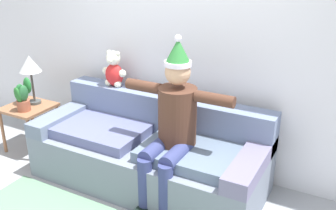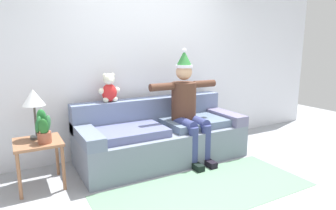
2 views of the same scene
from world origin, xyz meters
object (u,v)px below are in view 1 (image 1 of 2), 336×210
object	(u,v)px
person_seated	(172,123)
teddy_bear	(114,70)
table_lamp	(30,66)
potted_plant	(23,96)
side_table	(29,113)
couch	(150,152)

from	to	relation	value
person_seated	teddy_bear	size ratio (longest dim) A/B	3.96
teddy_bear	table_lamp	xyz separation A→B (m)	(-0.94, -0.27, -0.02)
table_lamp	person_seated	bearing A→B (deg)	-5.79
person_seated	table_lamp	world-z (taller)	person_seated
potted_plant	table_lamp	bearing A→B (deg)	105.48
teddy_bear	side_table	size ratio (longest dim) A/B	0.73
table_lamp	couch	bearing A→B (deg)	-0.95
teddy_bear	person_seated	bearing A→B (deg)	-26.08
teddy_bear	potted_plant	world-z (taller)	teddy_bear
couch	side_table	xyz separation A→B (m)	(-1.55, -0.07, 0.12)
couch	teddy_bear	world-z (taller)	teddy_bear
teddy_bear	side_table	bearing A→B (deg)	-158.81
teddy_bear	couch	bearing A→B (deg)	-25.78
couch	person_seated	size ratio (longest dim) A/B	1.49
couch	table_lamp	bearing A→B (deg)	179.05
couch	person_seated	distance (m)	0.58
teddy_bear	table_lamp	distance (m)	0.98
person_seated	side_table	world-z (taller)	person_seated
person_seated	teddy_bear	xyz separation A→B (m)	(-0.93, 0.46, 0.22)
table_lamp	potted_plant	bearing A→B (deg)	-74.52
couch	teddy_bear	size ratio (longest dim) A/B	5.88
table_lamp	potted_plant	world-z (taller)	table_lamp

